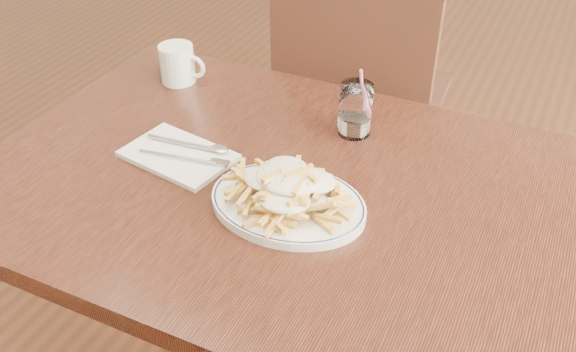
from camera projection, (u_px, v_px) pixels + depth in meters
The scene contains 8 objects.
table at pixel (293, 216), 1.24m from camera, with size 1.20×0.80×0.75m.
chair_far at pixel (360, 84), 1.91m from camera, with size 0.49×0.49×0.99m.
fries_plate at pixel (288, 204), 1.13m from camera, with size 0.31×0.27×0.02m.
loaded_fries at pixel (288, 183), 1.11m from camera, with size 0.26×0.23×0.07m.
napkin at pixel (178, 155), 1.26m from camera, with size 0.21×0.14×0.01m, color silver.
cutlery at pixel (179, 150), 1.26m from camera, with size 0.21×0.10×0.01m.
water_glass at pixel (355, 113), 1.31m from camera, with size 0.07×0.07×0.15m.
coffee_mug at pixel (178, 64), 1.50m from camera, with size 0.11×0.08×0.09m.
Camera 1 is at (0.40, -0.87, 1.46)m, focal length 40.00 mm.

